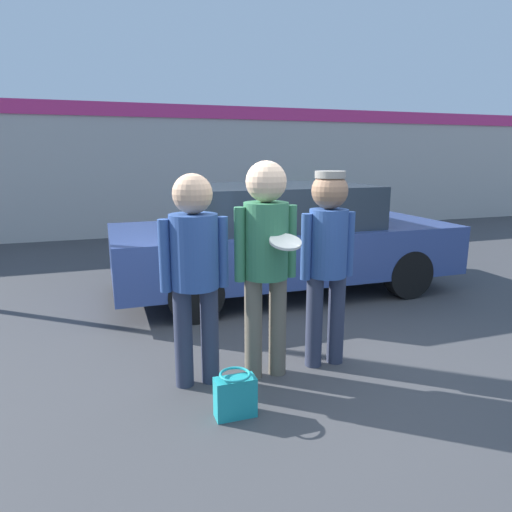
% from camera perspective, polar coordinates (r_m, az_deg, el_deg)
% --- Properties ---
extents(ground_plane, '(56.00, 56.00, 0.00)m').
position_cam_1_polar(ground_plane, '(4.16, 2.93, -14.30)').
color(ground_plane, '#3F3F42').
extents(storefront_building, '(24.00, 0.22, 3.00)m').
position_cam_1_polar(storefront_building, '(11.05, -11.71, 10.50)').
color(storefront_building, beige).
rests_on(storefront_building, ground).
extents(person_left, '(0.55, 0.38, 1.74)m').
position_cam_1_polar(person_left, '(3.65, -7.71, -0.65)').
color(person_left, '#2D3347').
rests_on(person_left, ground).
extents(person_middle_with_frisbee, '(0.54, 0.57, 1.83)m').
position_cam_1_polar(person_middle_with_frisbee, '(3.74, 1.24, 0.83)').
color(person_middle_with_frisbee, '#665B4C').
rests_on(person_middle_with_frisbee, ground).
extents(person_right, '(0.50, 0.33, 1.74)m').
position_cam_1_polar(person_right, '(4.02, 8.94, 0.59)').
color(person_right, '#2D3347').
rests_on(person_right, ground).
extents(parked_car_near, '(4.63, 1.94, 1.48)m').
position_cam_1_polar(parked_car_near, '(6.34, 3.34, 2.26)').
color(parked_car_near, '#334784').
rests_on(parked_car_near, ground).
extents(shrub, '(0.95, 0.95, 0.95)m').
position_cam_1_polar(shrub, '(11.54, 7.37, 5.49)').
color(shrub, '#387A3D').
rests_on(shrub, ground).
extents(handbag, '(0.30, 0.23, 0.34)m').
position_cam_1_polar(handbag, '(3.47, -2.61, -17.02)').
color(handbag, teal).
rests_on(handbag, ground).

